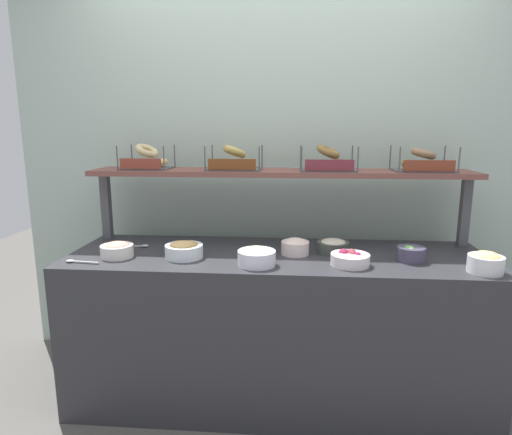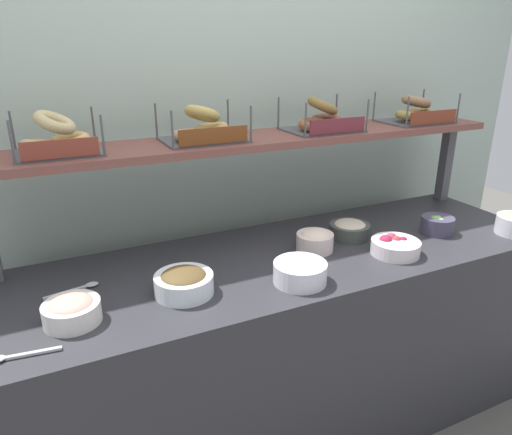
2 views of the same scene
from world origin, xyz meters
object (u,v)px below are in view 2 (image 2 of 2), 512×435
Objects in this scene: bagel_basket_cinnamon_raisin at (322,120)px; bagel_basket_everything at (415,113)px; bowl_potato_salad at (315,240)px; bowl_lox_spread at (72,310)px; bowl_chocolate_spread at (184,282)px; bowl_veggie_mix at (437,224)px; serving_spoon_by_edge at (80,288)px; bowl_beet_salad at (395,246)px; bagel_basket_plain at (57,140)px; serving_spoon_near_plate at (14,356)px; bowl_tuna_salad at (350,229)px; bagel_basket_sesame at (203,129)px; bowl_scallion_spread at (300,270)px.

bagel_basket_everything is at bearing 0.17° from bagel_basket_cinnamon_raisin.
bowl_potato_salad reaches higher than bowl_lox_spread.
bowl_chocolate_spread is 0.95m from bagel_basket_cinnamon_raisin.
bowl_lox_spread is (-1.53, -0.05, 0.00)m from bowl_veggie_mix.
bowl_lox_spread is 0.20m from serving_spoon_by_edge.
bowl_chocolate_spread is 1.03× the size of bowl_beet_salad.
bowl_chocolate_spread is 1.41× the size of bowl_veggie_mix.
bowl_potato_salad is 0.51× the size of bagel_basket_plain.
serving_spoon_near_plate is at bearing -174.28° from bowl_veggie_mix.
bagel_basket_everything is at bearing 13.33° from bowl_lox_spread.
bagel_basket_cinnamon_raisin is (-0.03, 0.21, 0.44)m from bowl_tuna_salad.
bowl_tuna_salad is at bearing 11.24° from bowl_chocolate_spread.
bowl_chocolate_spread is at bearing -178.44° from bowl_veggie_mix.
bowl_lox_spread is 1.26m from bagel_basket_cinnamon_raisin.
bowl_chocolate_spread is 1.32× the size of bowl_potato_salad.
bagel_basket_everything is (1.30, 0.37, 0.43)m from bowl_chocolate_spread.
bagel_basket_everything is at bearing 69.97° from bowl_veggie_mix.
bagel_basket_sesame is (0.53, -0.00, -0.00)m from bagel_basket_plain.
bowl_veggie_mix is 0.94× the size of bowl_potato_salad.
bowl_potato_salad reaches higher than serving_spoon_near_plate.
bowl_lox_spread is at bearing -176.83° from bowl_chocolate_spread.
serving_spoon_near_plate is 0.74m from bagel_basket_plain.
bagel_basket_sesame is at bearing 60.10° from bowl_chocolate_spread.
bowl_potato_salad is 0.88× the size of bowl_lox_spread.
bowl_veggie_mix is 0.81× the size of bowl_tuna_salad.
bowl_scallion_spread is (0.39, -0.10, 0.00)m from bowl_chocolate_spread.
bagel_basket_cinnamon_raisin is at bearing 51.63° from bowl_scallion_spread.
serving_spoon_near_plate is at bearing -176.68° from bowl_beet_salad.
bowl_veggie_mix is at bearing 1.94° from bowl_lox_spread.
serving_spoon_by_edge is at bearing 168.64° from bowl_beet_salad.
serving_spoon_near_plate is (-1.10, -0.25, -0.04)m from bowl_potato_salad.
bowl_potato_salad is 0.54m from bagel_basket_cinnamon_raisin.
bowl_beet_salad is 0.89m from bagel_basket_sesame.
serving_spoon_near_plate is 0.57× the size of bagel_basket_cinnamon_raisin.
bowl_scallion_spread is at bearing -21.36° from serving_spoon_by_edge.
bowl_veggie_mix is 0.40m from bowl_tuna_salad.
bowl_beet_salad is at bearing 3.32° from serving_spoon_near_plate.
bowl_lox_spread is at bearing -178.06° from bowl_veggie_mix.
bagel_basket_sesame is (-0.95, 0.35, 0.44)m from bowl_veggie_mix.
bowl_potato_salad is 0.87m from bagel_basket_everything.
serving_spoon_by_edge is at bearing 150.63° from bowl_chocolate_spread.
bowl_veggie_mix reaches higher than bowl_beet_salad.
bowl_chocolate_spread is at bearing -29.37° from serving_spoon_by_edge.
bowl_tuna_salad is at bearing -1.02° from serving_spoon_by_edge.
bagel_basket_cinnamon_raisin is at bearing 19.21° from bowl_lox_spread.
serving_spoon_by_edge is at bearing -158.95° from bagel_basket_sesame.
bowl_veggie_mix is 1.70m from serving_spoon_near_plate.
bowl_potato_salad is (0.58, 0.11, 0.00)m from bowl_chocolate_spread.
bowl_beet_salad is 1.37m from serving_spoon_near_plate.
bagel_basket_plain reaches higher than bowl_chocolate_spread.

